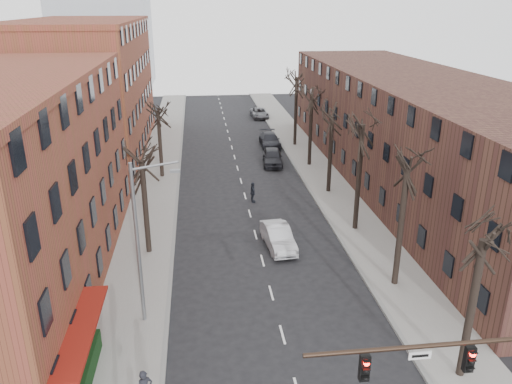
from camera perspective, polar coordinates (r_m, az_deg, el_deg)
name	(u,v)px	position (r m, az deg, el deg)	size (l,w,h in m)	color
sidewalk_left	(159,173)	(51.01, -11.03, 2.09)	(4.00, 90.00, 0.15)	gray
sidewalk_right	(315,168)	(52.22, 6.76, 2.78)	(4.00, 90.00, 0.15)	gray
building_left_far	(86,91)	(59.21, -18.82, 10.89)	(12.00, 28.00, 14.00)	brown
building_right	(414,131)	(48.89, 17.59, 6.70)	(12.00, 50.00, 10.00)	#4A2D22
awning_left	(89,376)	(25.71, -18.57, -19.34)	(1.20, 7.00, 0.15)	maroon
hedge	(80,381)	(24.58, -19.45, -19.65)	(0.80, 6.00, 1.00)	black
tree_right_a	(459,376)	(26.27, 22.20, -18.90)	(5.20, 5.20, 10.00)	black
tree_right_b	(394,285)	(32.09, 15.51, -10.20)	(5.20, 5.20, 10.80)	black
tree_right_c	(355,230)	(38.70, 11.21, -4.23)	(5.20, 5.20, 11.60)	black
tree_right_d	(328,192)	(45.76, 8.25, -0.03)	(5.20, 5.20, 10.00)	black
tree_right_e	(309,166)	(53.08, 6.09, 3.03)	(5.20, 5.20, 10.80)	black
tree_right_f	(295,145)	(60.58, 4.45, 5.33)	(5.20, 5.20, 11.60)	black
tree_left_a	(149,253)	(35.36, -12.09, -6.82)	(5.20, 5.20, 9.50)	black
tree_left_b	(163,177)	(50.06, -10.64, 1.67)	(5.20, 5.20, 9.50)	black
signal_mast_arm	(492,380)	(19.37, 25.35, -18.84)	(8.14, 0.30, 7.20)	black
streetlight	(141,238)	(25.96, -13.06, -5.12)	(2.45, 0.22, 9.03)	slate
silver_sedan	(278,237)	(35.05, 2.55, -5.17)	(1.66, 4.75, 1.57)	#AEAFB5
parked_car_near	(273,157)	(52.92, 1.90, 4.05)	(2.02, 5.02, 1.71)	black
parked_car_mid	(270,140)	(59.74, 1.59, 5.95)	(2.21, 5.43, 1.57)	black
parked_car_far	(260,113)	(75.29, 0.40, 9.02)	(2.33, 5.05, 1.40)	#5B5D63
pedestrian_crossing	(253,192)	(42.71, -0.37, -0.05)	(1.07, 0.44, 1.82)	black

